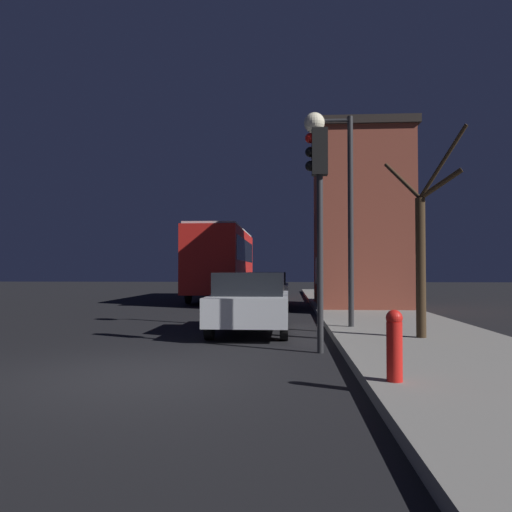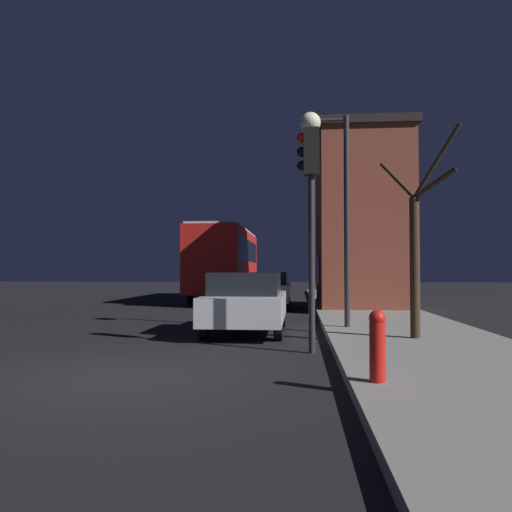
{
  "view_description": "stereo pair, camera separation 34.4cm",
  "coord_description": "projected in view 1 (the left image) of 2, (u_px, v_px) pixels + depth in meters",
  "views": [
    {
      "loc": [
        2.31,
        -7.36,
        1.57
      ],
      "look_at": [
        1.14,
        10.58,
        2.09
      ],
      "focal_mm": 35.0,
      "sensor_mm": 36.0,
      "label": 1
    },
    {
      "loc": [
        2.65,
        -7.33,
        1.57
      ],
      "look_at": [
        1.14,
        10.58,
        2.09
      ],
      "focal_mm": 35.0,
      "sensor_mm": 36.0,
      "label": 2
    }
  ],
  "objects": [
    {
      "name": "bus",
      "position": [
        222.0,
        258.0,
        26.67
      ],
      "size": [
        2.52,
        10.26,
        3.74
      ],
      "color": "red",
      "rests_on": "ground"
    },
    {
      "name": "traffic_light",
      "position": [
        318.0,
        191.0,
        9.55
      ],
      "size": [
        0.43,
        0.24,
        4.3
      ],
      "color": "#28282B",
      "rests_on": "ground"
    },
    {
      "name": "car_near_lane",
      "position": [
        251.0,
        301.0,
        12.54
      ],
      "size": [
        1.86,
        4.22,
        1.52
      ],
      "color": "#B7BABF",
      "rests_on": "ground"
    },
    {
      "name": "bare_tree",
      "position": [
        422.0,
        248.0,
        10.48
      ],
      "size": [
        1.27,
        2.21,
        4.28
      ],
      "color": "#382819",
      "rests_on": "sidewalk"
    },
    {
      "name": "brick_building",
      "position": [
        359.0,
        219.0,
        20.4
      ],
      "size": [
        3.64,
        5.64,
        6.96
      ],
      "color": "brown",
      "rests_on": "sidewalk"
    },
    {
      "name": "ground_plane",
      "position": [
        134.0,
        375.0,
        7.45
      ],
      "size": [
        120.0,
        120.0,
        0.0
      ],
      "primitive_type": "plane",
      "color": "black"
    },
    {
      "name": "streetlamp",
      "position": [
        329.0,
        162.0,
        12.6
      ],
      "size": [
        1.23,
        0.53,
        5.41
      ],
      "color": "#28282B",
      "rests_on": "sidewalk"
    },
    {
      "name": "sidewalk",
      "position": [
        488.0,
        374.0,
        7.11
      ],
      "size": [
        3.7,
        60.0,
        0.17
      ],
      "color": "slate",
      "rests_on": "ground"
    },
    {
      "name": "fire_hydrant",
      "position": [
        394.0,
        344.0,
        6.31
      ],
      "size": [
        0.21,
        0.21,
        0.91
      ],
      "color": "red",
      "rests_on": "sidewalk"
    },
    {
      "name": "car_mid_lane",
      "position": [
        268.0,
        289.0,
        21.07
      ],
      "size": [
        1.74,
        4.79,
        1.5
      ],
      "color": "beige",
      "rests_on": "ground"
    }
  ]
}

